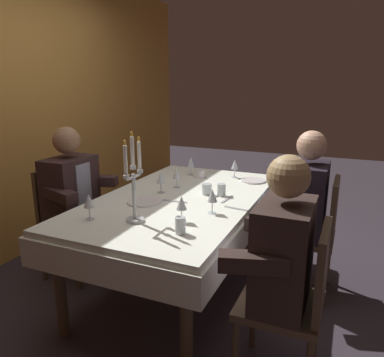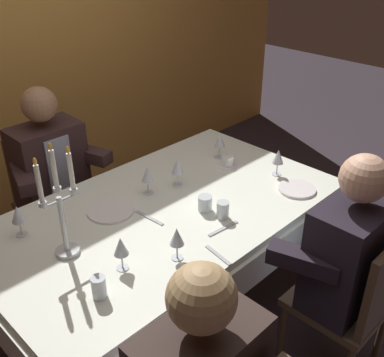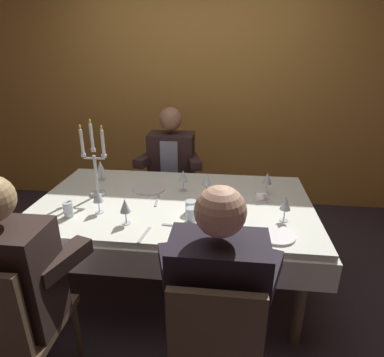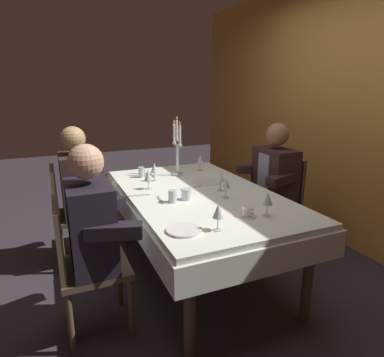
{
  "view_description": "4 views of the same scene",
  "coord_description": "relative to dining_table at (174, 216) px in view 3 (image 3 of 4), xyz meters",
  "views": [
    {
      "loc": [
        -2.39,
        -1.14,
        1.57
      ],
      "look_at": [
        0.11,
        -0.05,
        0.86
      ],
      "focal_mm": 34.77,
      "sensor_mm": 36.0,
      "label": 1
    },
    {
      "loc": [
        -1.35,
        -1.55,
        2.07
      ],
      "look_at": [
        0.14,
        -0.07,
        0.89
      ],
      "focal_mm": 43.05,
      "sensor_mm": 36.0,
      "label": 2
    },
    {
      "loc": [
        0.36,
        -2.01,
        1.73
      ],
      "look_at": [
        0.13,
        -0.02,
        0.92
      ],
      "focal_mm": 30.15,
      "sensor_mm": 36.0,
      "label": 3
    },
    {
      "loc": [
        2.32,
        -1.06,
        1.55
      ],
      "look_at": [
        -0.05,
        -0.03,
        0.84
      ],
      "focal_mm": 30.97,
      "sensor_mm": 36.0,
      "label": 4
    }
  ],
  "objects": [
    {
      "name": "ground_plane",
      "position": [
        0.0,
        0.0,
        -0.62
      ],
      "size": [
        12.0,
        12.0,
        0.0
      ],
      "primitive_type": "plane",
      "color": "#342C34"
    },
    {
      "name": "dining_table",
      "position": [
        0.0,
        0.0,
        0.0
      ],
      "size": [
        1.94,
        1.14,
        0.74
      ],
      "color": "white",
      "rests_on": "ground_plane"
    },
    {
      "name": "water_tumbler_0",
      "position": [
        -0.62,
        -0.3,
        0.17
      ],
      "size": [
        0.06,
        0.06,
        0.1
      ],
      "primitive_type": "cylinder",
      "color": "silver",
      "rests_on": "dining_table"
    },
    {
      "name": "candelabra",
      "position": [
        -0.56,
        0.03,
        0.34
      ],
      "size": [
        0.19,
        0.11,
        0.56
      ],
      "color": "silver",
      "rests_on": "dining_table"
    },
    {
      "name": "knife_0",
      "position": [
        0.08,
        -0.35,
        0.12
      ],
      "size": [
        0.19,
        0.04,
        0.01
      ],
      "primitive_type": "cube",
      "rotation": [
        0.0,
        0.0,
        -0.1
      ],
      "color": "#B7B7BC",
      "rests_on": "dining_table"
    },
    {
      "name": "wine_glass_2",
      "position": [
        0.65,
        0.2,
        0.23
      ],
      "size": [
        0.07,
        0.07,
        0.16
      ],
      "color": "silver",
      "rests_on": "dining_table"
    },
    {
      "name": "wine_glass_6",
      "position": [
        -0.45,
        -0.23,
        0.23
      ],
      "size": [
        0.07,
        0.07,
        0.16
      ],
      "color": "silver",
      "rests_on": "dining_table"
    },
    {
      "name": "seated_diner_2",
      "position": [
        0.34,
        -0.89,
        0.11
      ],
      "size": [
        0.63,
        0.48,
        1.24
      ],
      "color": "brown",
      "rests_on": "ground_plane"
    },
    {
      "name": "dinner_plate_0",
      "position": [
        -0.22,
        0.18,
        0.13
      ],
      "size": [
        0.25,
        0.25,
        0.01
      ],
      "primitive_type": "cylinder",
      "color": "white",
      "rests_on": "dining_table"
    },
    {
      "name": "dinner_plate_1",
      "position": [
        0.66,
        -0.39,
        0.13
      ],
      "size": [
        0.21,
        0.21,
        0.01
      ],
      "primitive_type": "cylinder",
      "color": "white",
      "rests_on": "dining_table"
    },
    {
      "name": "wine_glass_3",
      "position": [
        0.22,
        0.13,
        0.24
      ],
      "size": [
        0.07,
        0.07,
        0.16
      ],
      "color": "silver",
      "rests_on": "dining_table"
    },
    {
      "name": "spoon_1",
      "position": [
        -0.09,
        -0.47,
        0.12
      ],
      "size": [
        0.04,
        0.17,
        0.01
      ],
      "primitive_type": "cube",
      "rotation": [
        0.0,
        0.0,
        1.42
      ],
      "color": "#B7B7BC",
      "rests_on": "dining_table"
    },
    {
      "name": "seated_diner_1",
      "position": [
        -0.17,
        0.89,
        0.11
      ],
      "size": [
        0.63,
        0.48,
        1.24
      ],
      "color": "brown",
      "rests_on": "ground_plane"
    },
    {
      "name": "seated_diner_0",
      "position": [
        -0.64,
        -0.89,
        0.11
      ],
      "size": [
        0.63,
        0.48,
        1.24
      ],
      "color": "brown",
      "rests_on": "ground_plane"
    },
    {
      "name": "wine_glass_0",
      "position": [
        -0.65,
        0.31,
        0.23
      ],
      "size": [
        0.07,
        0.07,
        0.16
      ],
      "color": "silver",
      "rests_on": "dining_table"
    },
    {
      "name": "back_wall",
      "position": [
        0.0,
        1.66,
        0.73
      ],
      "size": [
        6.0,
        0.12,
        2.7
      ],
      "primitive_type": "cube",
      "color": "gold",
      "rests_on": "ground_plane"
    },
    {
      "name": "water_tumbler_1",
      "position": [
        0.15,
        -0.28,
        0.16
      ],
      "size": [
        0.06,
        0.06,
        0.09
      ],
      "primitive_type": "cylinder",
      "color": "silver",
      "rests_on": "dining_table"
    },
    {
      "name": "knife_2",
      "position": [
        -0.12,
        -0.02,
        0.12
      ],
      "size": [
        0.03,
        0.19,
        0.01
      ],
      "primitive_type": "cube",
      "rotation": [
        0.0,
        0.0,
        1.65
      ],
      "color": "#B7B7BC",
      "rests_on": "dining_table"
    },
    {
      "name": "wine_glass_1",
      "position": [
        -0.24,
        -0.35,
        0.23
      ],
      "size": [
        0.07,
        0.07,
        0.16
      ],
      "color": "silver",
      "rests_on": "dining_table"
    },
    {
      "name": "wine_glass_4",
      "position": [
        0.04,
        0.18,
        0.24
      ],
      "size": [
        0.07,
        0.07,
        0.16
      ],
      "color": "silver",
      "rests_on": "dining_table"
    },
    {
      "name": "wine_glass_5",
      "position": [
        0.72,
        -0.2,
        0.23
      ],
      "size": [
        0.07,
        0.07,
        0.16
      ],
      "color": "silver",
      "rests_on": "dining_table"
    },
    {
      "name": "water_tumbler_2",
      "position": [
        0.14,
        -0.16,
        0.16
      ],
      "size": [
        0.07,
        0.07,
        0.08
      ],
      "primitive_type": "cylinder",
      "color": "silver",
      "rests_on": "dining_table"
    },
    {
      "name": "coffee_cup_0",
      "position": [
        0.6,
        0.08,
        0.15
      ],
      "size": [
        0.13,
        0.12,
        0.06
      ],
      "color": "white",
      "rests_on": "dining_table"
    }
  ]
}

